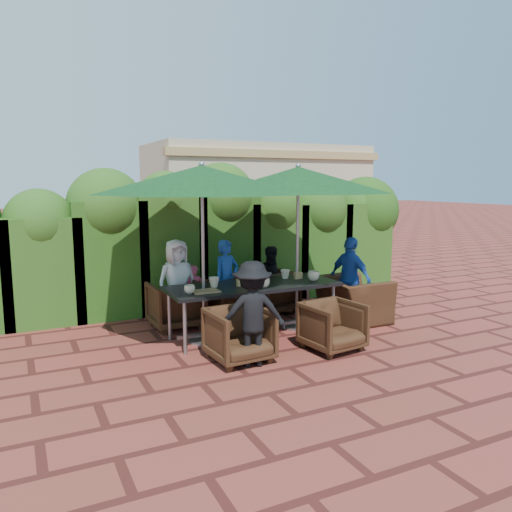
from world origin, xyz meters
name	(u,v)px	position (x,y,z in m)	size (l,w,h in m)	color
ground	(250,341)	(0.00, 0.00, 0.00)	(80.00, 80.00, 0.00)	maroon
dining_table	(253,289)	(0.15, 0.22, 0.68)	(2.46, 0.90, 0.75)	black
umbrella_left	(202,180)	(-0.58, 0.27, 2.21)	(2.91, 2.91, 2.46)	gray
umbrella_right	(298,180)	(0.91, 0.29, 2.21)	(2.70, 2.70, 2.46)	gray
chair_far_left	(176,302)	(-0.73, 1.10, 0.39)	(0.75, 0.70, 0.77)	black
chair_far_mid	(225,295)	(0.15, 1.27, 0.38)	(0.74, 0.70, 0.76)	black
chair_far_right	(270,289)	(0.96, 1.26, 0.39)	(0.77, 0.72, 0.79)	black
chair_near_left	(240,332)	(-0.45, -0.64, 0.37)	(0.71, 0.66, 0.73)	black
chair_near_right	(333,324)	(0.82, -0.80, 0.35)	(0.68, 0.64, 0.70)	black
chair_end_right	(352,292)	(1.90, 0.24, 0.46)	(1.05, 0.68, 0.92)	black
adult_far_left	(177,282)	(-0.65, 1.25, 0.66)	(0.65, 0.39, 1.33)	white
adult_far_mid	(227,280)	(0.15, 1.20, 0.64)	(0.46, 0.38, 1.28)	blue
adult_far_right	(273,280)	(1.01, 1.25, 0.56)	(0.54, 0.33, 1.12)	black
adult_near_left	(252,314)	(-0.36, -0.83, 0.64)	(0.81, 0.37, 1.27)	black
adult_end_right	(350,279)	(1.91, 0.31, 0.67)	(0.78, 0.39, 1.33)	blue
child_left	(194,293)	(-0.36, 1.30, 0.45)	(0.32, 0.26, 0.90)	#DC4D6D
child_right	(253,290)	(0.70, 1.35, 0.39)	(0.28, 0.23, 0.78)	#9B53B4
pedestrian_a	(223,242)	(1.29, 4.14, 0.88)	(1.64, 0.59, 1.76)	#217C2B
pedestrian_b	(268,235)	(2.60, 4.51, 0.92)	(0.88, 0.54, 1.84)	#DC4D6D
pedestrian_c	(295,239)	(3.20, 4.24, 0.83)	(1.06, 0.49, 1.66)	gray
cup_a	(190,289)	(-0.85, 0.05, 0.81)	(0.14, 0.14, 0.11)	beige
cup_b	(214,282)	(-0.42, 0.28, 0.82)	(0.15, 0.15, 0.14)	beige
cup_c	(264,283)	(0.19, -0.03, 0.82)	(0.17, 0.17, 0.13)	beige
cup_d	(285,274)	(0.77, 0.40, 0.82)	(0.14, 0.14, 0.13)	beige
cup_e	(313,276)	(1.07, 0.08, 0.82)	(0.18, 0.18, 0.14)	beige
ketchup_bottle	(241,279)	(-0.03, 0.25, 0.83)	(0.04, 0.04, 0.17)	#B20C0A
sauce_bottle	(249,278)	(0.10, 0.24, 0.83)	(0.04, 0.04, 0.17)	#4C230C
serving_tray	(206,291)	(-0.63, 0.05, 0.76)	(0.35, 0.25, 0.02)	#9E744C
number_block_left	(241,282)	(-0.05, 0.20, 0.80)	(0.12, 0.06, 0.10)	tan
number_block_right	(298,276)	(0.93, 0.29, 0.80)	(0.12, 0.06, 0.10)	tan
hedge_wall	(190,231)	(-0.08, 2.32, 1.33)	(9.10, 1.60, 2.53)	#1B3C10
building	(256,202)	(3.50, 6.99, 1.61)	(6.20, 3.08, 3.20)	#BFAD8E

